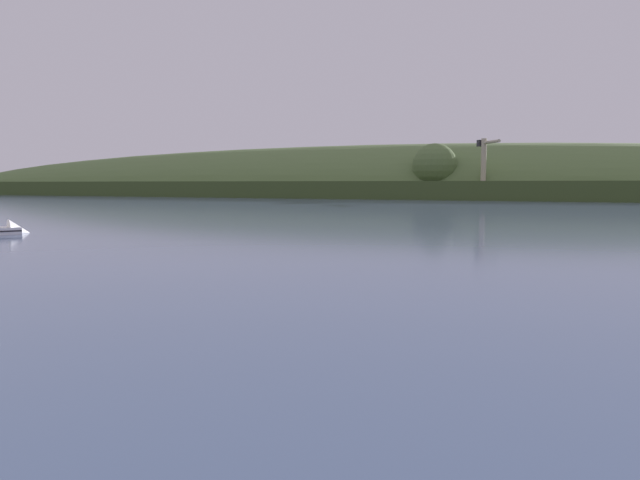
% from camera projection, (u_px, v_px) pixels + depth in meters
% --- Properties ---
extents(far_shoreline_hill, '(565.02, 135.98, 37.19)m').
position_uv_depth(far_shoreline_hill, '(362.00, 195.00, 221.59)').
color(far_shoreline_hill, '#3C4E24').
rests_on(far_shoreline_hill, ground).
extents(dockside_crane, '(7.22, 10.42, 17.37)m').
position_uv_depth(dockside_crane, '(484.00, 171.00, 172.25)').
color(dockside_crane, '#4C4C51').
rests_on(dockside_crane, ground).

